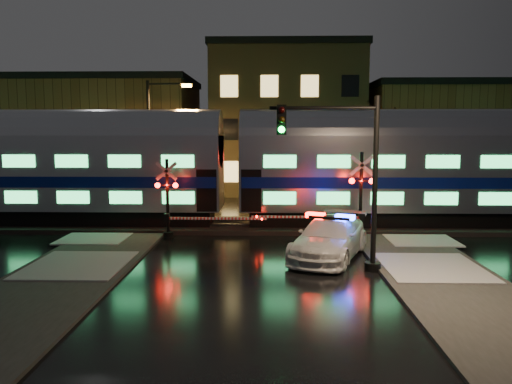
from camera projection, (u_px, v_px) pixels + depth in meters
ground at (256, 250)px, 21.27m from camera, size 120.00×120.00×0.00m
ballast at (258, 225)px, 26.22m from camera, size 90.00×4.20×0.24m
sidewalk_left at (42, 293)px, 15.47m from camera, size 4.00×20.00×0.12m
sidewalk_right at (464, 296)px, 15.15m from camera, size 4.00×20.00×0.12m
building_left at (111, 138)px, 42.88m from camera, size 14.00×10.00×9.00m
building_mid at (285, 123)px, 42.86m from camera, size 12.00×11.00×11.50m
building_right at (439, 141)px, 42.23m from camera, size 12.00×10.00×8.50m
train at (231, 163)px, 25.86m from camera, size 51.00×3.12×5.92m
police_car at (330, 238)px, 19.93m from camera, size 4.13×5.97×1.78m
crossing_signal_right at (353, 204)px, 23.25m from camera, size 5.78×0.66×4.09m
crossing_signal_left at (175, 206)px, 23.46m from camera, size 5.31×0.63×3.76m
traffic_light at (348, 180)px, 17.70m from camera, size 4.05×0.72×6.27m
streetlight at (154, 138)px, 29.80m from camera, size 2.69×0.28×8.03m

